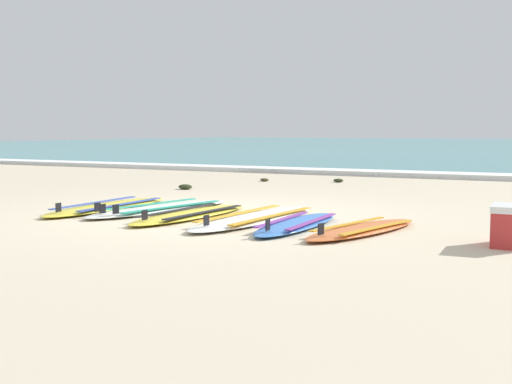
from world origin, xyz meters
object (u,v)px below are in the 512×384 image
surfboard_2 (191,214)px  surfboard_5 (363,229)px  surfboard_0 (109,206)px  surfboard_3 (256,218)px  cooler_box (509,225)px  surfboard_4 (297,224)px  surfboard_1 (161,208)px

surfboard_2 → surfboard_5: 2.24m
surfboard_0 → surfboard_3: bearing=-2.5°
surfboard_0 → surfboard_5: size_ratio=1.25×
surfboard_5 → cooler_box: size_ratio=4.17×
surfboard_3 → surfboard_5: bearing=-11.1°
surfboard_4 → surfboard_1: bearing=167.7°
surfboard_3 → surfboard_2: bearing=-174.7°
surfboard_2 → cooler_box: bearing=-5.2°
surfboard_0 → surfboard_1: size_ratio=0.98×
surfboard_2 → surfboard_5: same height
surfboard_1 → surfboard_2: 0.74m
surfboard_2 → surfboard_4: size_ratio=1.14×
surfboard_0 → cooler_box: (5.10, -0.52, 0.16)m
surfboard_1 → surfboard_0: bearing=-170.0°
surfboard_0 → surfboard_4: size_ratio=1.25×
surfboard_3 → surfboard_4: size_ratio=1.31×
surfboard_3 → cooler_box: size_ratio=5.46×
surfboard_5 → cooler_box: bearing=-5.6°
surfboard_3 → surfboard_4: 0.67m
surfboard_0 → surfboard_3: size_ratio=0.95×
surfboard_4 → surfboard_5: 0.76m
surfboard_0 → surfboard_1: 0.77m
surfboard_1 → surfboard_5: same height
surfboard_1 → surfboard_4: same height
surfboard_0 → cooler_box: bearing=-5.8°
surfboard_0 → surfboard_2: 1.44m
surfboard_4 → surfboard_0: bearing=173.5°
surfboard_1 → surfboard_5: bearing=-9.9°
surfboard_1 → surfboard_3: same height
surfboard_1 → cooler_box: bearing=-8.5°
surfboard_2 → surfboard_5: bearing=-5.0°
surfboard_4 → cooler_box: (2.19, -0.18, 0.16)m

